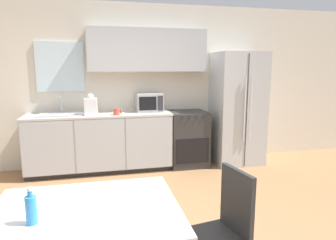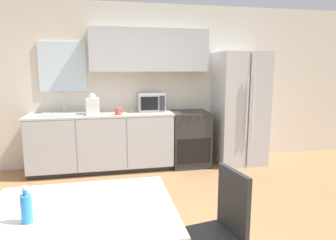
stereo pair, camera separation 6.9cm
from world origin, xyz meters
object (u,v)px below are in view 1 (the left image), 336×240
(oven_range, at_px, (187,138))
(drink_bottle, at_px, (31,209))
(dining_chair_side, at_px, (226,223))
(coffee_mug, at_px, (117,112))
(microwave, at_px, (149,102))
(refrigerator, at_px, (237,108))
(dining_table, at_px, (86,222))

(oven_range, height_order, drink_bottle, drink_bottle)
(drink_bottle, bearing_deg, oven_range, 58.27)
(dining_chair_side, bearing_deg, coffee_mug, 2.91)
(microwave, bearing_deg, dining_chair_side, -88.62)
(refrigerator, distance_m, dining_chair_side, 3.24)
(oven_range, bearing_deg, microwave, 170.32)
(refrigerator, relative_size, microwave, 4.43)
(refrigerator, distance_m, dining_table, 3.75)
(dining_table, height_order, dining_chair_side, dining_chair_side)
(oven_range, height_order, microwave, microwave)
(microwave, relative_size, coffee_mug, 3.34)
(dining_chair_side, bearing_deg, refrigerator, -36.79)
(microwave, height_order, drink_bottle, microwave)
(refrigerator, relative_size, coffee_mug, 14.78)
(dining_table, bearing_deg, coffee_mug, 82.29)
(oven_range, bearing_deg, drink_bottle, -121.73)
(refrigerator, xyz_separation_m, coffee_mug, (-2.07, -0.14, 0.03))
(oven_range, distance_m, drink_bottle, 3.54)
(microwave, bearing_deg, dining_table, -107.08)
(dining_table, distance_m, dining_chair_side, 1.00)
(oven_range, relative_size, dining_table, 0.75)
(microwave, xyz_separation_m, coffee_mug, (-0.55, -0.28, -0.10))
(microwave, relative_size, dining_table, 0.35)
(oven_range, distance_m, dining_chair_side, 2.95)
(oven_range, distance_m, coffee_mug, 1.31)
(coffee_mug, bearing_deg, dining_chair_side, -77.10)
(refrigerator, bearing_deg, oven_range, 177.74)
(drink_bottle, bearing_deg, dining_chair_side, 4.15)
(microwave, xyz_separation_m, drink_bottle, (-1.22, -3.10, -0.25))
(oven_range, distance_m, microwave, 0.90)
(dining_table, bearing_deg, dining_chair_side, -1.32)
(oven_range, height_order, refrigerator, refrigerator)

